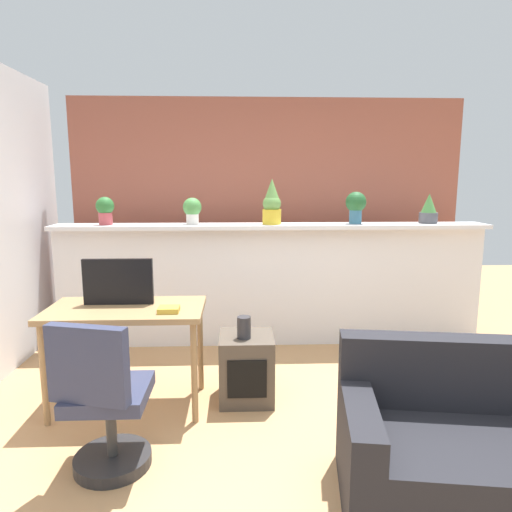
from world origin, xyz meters
name	(u,v)px	position (x,y,z in m)	size (l,w,h in m)	color
ground_plane	(295,463)	(0.00, 0.00, 0.00)	(12.00, 12.00, 0.00)	tan
divider_wall	(271,286)	(0.00, 2.00, 0.59)	(4.20, 0.16, 1.18)	silver
plant_shelf	(272,226)	(0.00, 1.96, 1.20)	(4.20, 0.35, 0.04)	silver
brick_wall_behind	(267,215)	(0.00, 2.60, 1.25)	(4.20, 0.10, 2.50)	#9E5442
potted_plant_0	(105,209)	(-1.59, 1.97, 1.36)	(0.17, 0.17, 0.27)	#B7474C
potted_plant_1	(192,209)	(-0.77, 1.98, 1.36)	(0.18, 0.18, 0.26)	silver
potted_plant_2	(272,203)	(0.00, 1.96, 1.42)	(0.18, 0.18, 0.44)	gold
potted_plant_3	(356,205)	(0.82, 1.98, 1.40)	(0.20, 0.20, 0.31)	#386B84
potted_plant_4	(429,210)	(1.56, 2.00, 1.35)	(0.18, 0.18, 0.29)	#4C4C51
desk	(126,319)	(-1.13, 0.74, 0.67)	(1.10, 0.60, 0.75)	#99754C
tv_monitor	(118,282)	(-1.20, 0.82, 0.92)	(0.50, 0.04, 0.33)	black
office_chair	(105,408)	(-1.08, -0.03, 0.39)	(0.49, 0.49, 0.91)	#262628
side_cube_shelf	(247,368)	(-0.27, 0.80, 0.25)	(0.40, 0.41, 0.50)	#4C4238
vase_on_shelf	(244,327)	(-0.29, 0.76, 0.58)	(0.10, 0.10, 0.16)	#2D2D33
book_on_desk	(169,309)	(-0.81, 0.61, 0.77)	(0.14, 0.13, 0.04)	gold
couch	(498,454)	(0.98, -0.38, 0.28)	(1.65, 0.98, 0.80)	black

